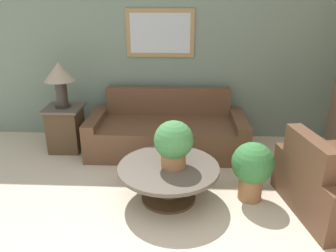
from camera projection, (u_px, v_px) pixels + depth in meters
wall_back at (171, 53)px, 4.84m from camera, size 6.84×0.09×2.60m
couch_main at (167, 132)px, 4.67m from camera, size 2.18×0.96×0.84m
armchair at (335, 186)px, 3.33m from camera, size 1.09×1.24×0.84m
coffee_table at (169, 175)px, 3.50m from camera, size 1.08×1.08×0.40m
side_table at (66, 128)px, 4.67m from camera, size 0.51×0.51×0.65m
table_lamp at (59, 76)px, 4.40m from camera, size 0.42×0.42×0.62m
potted_plant_on_table at (174, 143)px, 3.38m from camera, size 0.41×0.41×0.50m
potted_plant_floor at (252, 167)px, 3.48m from camera, size 0.45×0.45×0.66m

